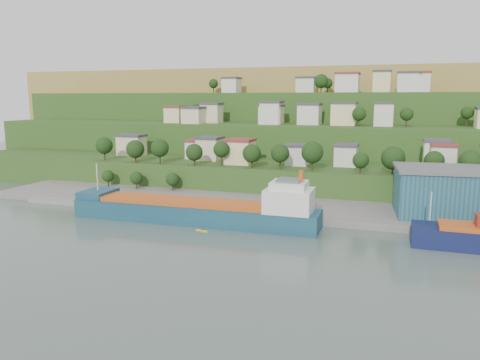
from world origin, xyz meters
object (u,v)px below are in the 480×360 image
at_px(caravan, 103,194).
at_px(kayak_orange, 223,228).
at_px(warehouse, 456,192).
at_px(cargo_ship_near, 201,212).

bearing_deg(caravan, kayak_orange, -42.11).
relative_size(caravan, kayak_orange, 1.57).
bearing_deg(warehouse, cargo_ship_near, -167.56).
distance_m(caravan, kayak_orange, 50.32).
xyz_separation_m(cargo_ship_near, caravan, (-39.42, 12.69, -0.27)).
relative_size(cargo_ship_near, warehouse, 2.07).
relative_size(warehouse, kayak_orange, 9.18).
distance_m(cargo_ship_near, kayak_orange, 9.37).
distance_m(cargo_ship_near, caravan, 41.41).
relative_size(cargo_ship_near, caravan, 12.13).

